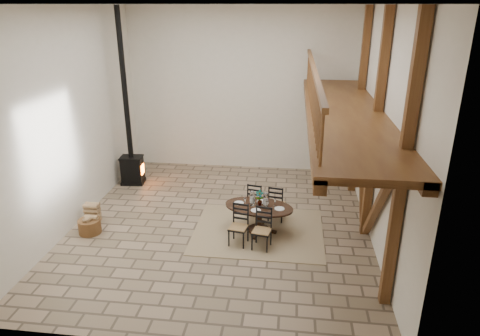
# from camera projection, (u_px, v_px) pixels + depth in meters

# --- Properties ---
(ground) EXTENTS (8.00, 8.00, 0.00)m
(ground) POSITION_uv_depth(u_px,v_px,m) (221.00, 224.00, 10.40)
(ground) COLOR #9B8267
(ground) RESTS_ON ground
(room_shell) EXTENTS (7.02, 8.02, 5.01)m
(room_shell) POSITION_uv_depth(u_px,v_px,m) (274.00, 103.00, 9.19)
(room_shell) COLOR white
(room_shell) RESTS_ON ground
(rug) EXTENTS (3.00, 2.50, 0.02)m
(rug) POSITION_uv_depth(u_px,v_px,m) (258.00, 231.00, 10.07)
(rug) COLOR tan
(rug) RESTS_ON ground
(dining_table) EXTENTS (1.76, 1.92, 1.03)m
(dining_table) POSITION_uv_depth(u_px,v_px,m) (259.00, 216.00, 9.93)
(dining_table) COLOR black
(dining_table) RESTS_ON ground
(wood_stove) EXTENTS (0.69, 0.55, 5.00)m
(wood_stove) POSITION_uv_depth(u_px,v_px,m) (130.00, 147.00, 12.39)
(wood_stove) COLOR black
(wood_stove) RESTS_ON ground
(log_basket) EXTENTS (0.51, 0.51, 0.42)m
(log_basket) POSITION_uv_depth(u_px,v_px,m) (90.00, 226.00, 9.94)
(log_basket) COLOR brown
(log_basket) RESTS_ON ground
(log_stack) EXTENTS (0.35, 0.24, 0.48)m
(log_stack) POSITION_uv_depth(u_px,v_px,m) (92.00, 212.00, 10.45)
(log_stack) COLOR tan
(log_stack) RESTS_ON ground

